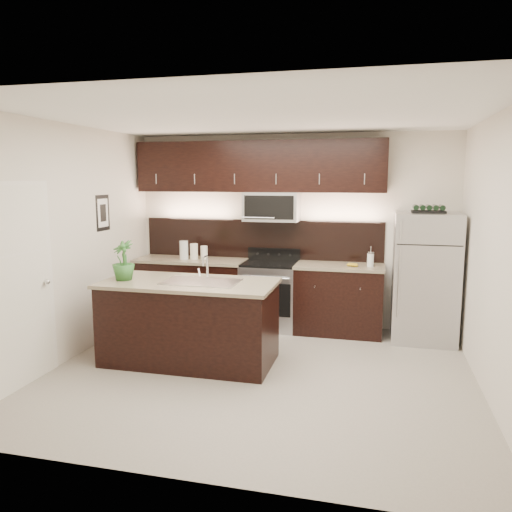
{
  "coord_description": "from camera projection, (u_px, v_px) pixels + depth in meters",
  "views": [
    {
      "loc": [
        1.19,
        -4.98,
        2.08
      ],
      "look_at": [
        -0.17,
        0.55,
        1.2
      ],
      "focal_mm": 35.0,
      "sensor_mm": 36.0,
      "label": 1
    }
  ],
  "objects": [
    {
      "name": "refrigerator",
      "position": [
        425.0,
        278.0,
        6.4
      ],
      "size": [
        0.8,
        0.72,
        1.66
      ],
      "primitive_type": "cube",
      "color": "#B2B2B7",
      "rests_on": "ground"
    },
    {
      "name": "plant",
      "position": [
        123.0,
        260.0,
        5.65
      ],
      "size": [
        0.33,
        0.33,
        0.45
      ],
      "primitive_type": "imported",
      "rotation": [
        0.0,
        0.0,
        -0.36
      ],
      "color": "#2C6227",
      "rests_on": "island"
    },
    {
      "name": "ground",
      "position": [
        259.0,
        374.0,
        5.38
      ],
      "size": [
        4.5,
        4.5,
        0.0
      ],
      "primitive_type": "plane",
      "color": "gray",
      "rests_on": "ground"
    },
    {
      "name": "wine_rack",
      "position": [
        429.0,
        209.0,
        6.26
      ],
      "size": [
        0.41,
        0.25,
        0.1
      ],
      "color": "black",
      "rests_on": "refrigerator"
    },
    {
      "name": "counter_run",
      "position": [
        256.0,
        294.0,
        7.04
      ],
      "size": [
        3.51,
        0.65,
        0.94
      ],
      "color": "black",
      "rests_on": "ground"
    },
    {
      "name": "room_walls",
      "position": [
        248.0,
        217.0,
        5.11
      ],
      "size": [
        4.52,
        4.02,
        2.71
      ],
      "color": "beige",
      "rests_on": "ground"
    },
    {
      "name": "island",
      "position": [
        190.0,
        322.0,
        5.68
      ],
      "size": [
        1.96,
        0.96,
        0.94
      ],
      "color": "black",
      "rests_on": "ground"
    },
    {
      "name": "sink_faucet",
      "position": [
        202.0,
        280.0,
        5.58
      ],
      "size": [
        0.84,
        0.5,
        0.28
      ],
      "color": "silver",
      "rests_on": "island"
    },
    {
      "name": "french_press",
      "position": [
        370.0,
        259.0,
        6.54
      ],
      "size": [
        0.09,
        0.09,
        0.26
      ],
      "rotation": [
        0.0,
        0.0,
        0.35
      ],
      "color": "silver",
      "rests_on": "counter_run"
    },
    {
      "name": "canisters",
      "position": [
        192.0,
        251.0,
        7.15
      ],
      "size": [
        0.39,
        0.2,
        0.27
      ],
      "rotation": [
        0.0,
        0.0,
        0.3
      ],
      "color": "silver",
      "rests_on": "counter_run"
    },
    {
      "name": "upper_fixtures",
      "position": [
        260.0,
        175.0,
        6.92
      ],
      "size": [
        3.49,
        0.4,
        1.66
      ],
      "color": "black",
      "rests_on": "counter_run"
    },
    {
      "name": "bananas",
      "position": [
        350.0,
        264.0,
        6.58
      ],
      "size": [
        0.18,
        0.16,
        0.05
      ],
      "primitive_type": "ellipsoid",
      "rotation": [
        0.0,
        0.0,
        -0.28
      ],
      "color": "gold",
      "rests_on": "counter_run"
    }
  ]
}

